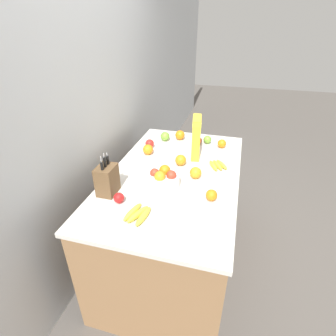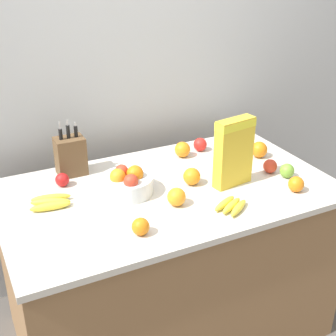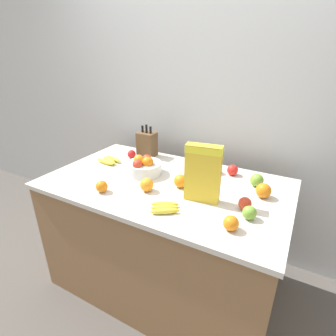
{
  "view_description": "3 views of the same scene",
  "coord_description": "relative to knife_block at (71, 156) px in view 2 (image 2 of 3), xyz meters",
  "views": [
    {
      "loc": [
        -1.62,
        -0.39,
        1.86
      ],
      "look_at": [
        -0.09,
        0.03,
        0.95
      ],
      "focal_mm": 28.0,
      "sensor_mm": 36.0,
      "label": 1
    },
    {
      "loc": [
        -0.87,
        -1.76,
        1.93
      ],
      "look_at": [
        0.02,
        0.04,
        0.95
      ],
      "focal_mm": 50.0,
      "sensor_mm": 36.0,
      "label": 2
    },
    {
      "loc": [
        0.76,
        -1.34,
        1.65
      ],
      "look_at": [
        0.05,
        -0.04,
        1.0
      ],
      "focal_mm": 28.0,
      "sensor_mm": 36.0,
      "label": 3
    }
  ],
  "objects": [
    {
      "name": "ground_plane",
      "position": [
        0.37,
        -0.36,
        -0.97
      ],
      "size": [
        14.0,
        14.0,
        0.0
      ],
      "primitive_type": "plane",
      "color": "#514C47"
    },
    {
      "name": "wall_back",
      "position": [
        0.37,
        0.32,
        0.33
      ],
      "size": [
        9.0,
        0.06,
        2.6
      ],
      "color": "silver",
      "rests_on": "ground_plane"
    },
    {
      "name": "counter",
      "position": [
        0.37,
        -0.36,
        -0.53
      ],
      "size": [
        1.57,
        0.92,
        0.87
      ],
      "color": "olive",
      "rests_on": "ground_plane"
    },
    {
      "name": "knife_block",
      "position": [
        0.0,
        0.0,
        0.0
      ],
      "size": [
        0.14,
        0.11,
        0.29
      ],
      "color": "brown",
      "rests_on": "counter"
    },
    {
      "name": "cereal_box",
      "position": [
        0.66,
        -0.45,
        0.08
      ],
      "size": [
        0.21,
        0.1,
        0.33
      ],
      "rotation": [
        0.0,
        0.0,
        0.15
      ],
      "color": "gold",
      "rests_on": "counter"
    },
    {
      "name": "fruit_bowl",
      "position": [
        0.17,
        -0.31,
        -0.05
      ],
      "size": [
        0.25,
        0.25,
        0.14
      ],
      "color": "silver",
      "rests_on": "counter"
    },
    {
      "name": "banana_bunch_left",
      "position": [
        -0.17,
        -0.27,
        -0.08
      ],
      "size": [
        0.2,
        0.14,
        0.04
      ],
      "rotation": [
        0.0,
        0.0,
        6.01
      ],
      "color": "yellow",
      "rests_on": "counter"
    },
    {
      "name": "banana_bunch_right",
      "position": [
        0.53,
        -0.65,
        -0.08
      ],
      "size": [
        0.18,
        0.17,
        0.03
      ],
      "rotation": [
        0.0,
        0.0,
        3.64
      ],
      "color": "yellow",
      "rests_on": "counter"
    },
    {
      "name": "apple_middle",
      "position": [
        0.95,
        -0.51,
        -0.06
      ],
      "size": [
        0.07,
        0.07,
        0.07
      ],
      "primitive_type": "sphere",
      "color": "#6B9E33",
      "rests_on": "counter"
    },
    {
      "name": "apple_by_knife_block",
      "position": [
        0.72,
        -0.04,
        -0.06
      ],
      "size": [
        0.08,
        0.08,
        0.08
      ],
      "primitive_type": "sphere",
      "color": "red",
      "rests_on": "counter"
    },
    {
      "name": "apple_near_bananas",
      "position": [
        0.9,
        -0.13,
        -0.06
      ],
      "size": [
        0.08,
        0.08,
        0.08
      ],
      "primitive_type": "sphere",
      "color": "#6B9E33",
      "rests_on": "counter"
    },
    {
      "name": "apple_rear",
      "position": [
        0.9,
        -0.43,
        -0.06
      ],
      "size": [
        0.07,
        0.07,
        0.07
      ],
      "primitive_type": "sphere",
      "color": "red",
      "rests_on": "counter"
    },
    {
      "name": "apple_front",
      "position": [
        -0.08,
        -0.11,
        -0.07
      ],
      "size": [
        0.07,
        0.07,
        0.07
      ],
      "primitive_type": "sphere",
      "color": "red",
      "rests_on": "counter"
    },
    {
      "name": "orange_mid_left",
      "position": [
        0.1,
        -0.66,
        -0.06
      ],
      "size": [
        0.07,
        0.07,
        0.07
      ],
      "primitive_type": "sphere",
      "color": "orange",
      "rests_on": "counter"
    },
    {
      "name": "orange_near_bowl",
      "position": [
        0.49,
        -0.37,
        -0.06
      ],
      "size": [
        0.08,
        0.08,
        0.08
      ],
      "primitive_type": "sphere",
      "color": "orange",
      "rests_on": "counter"
    },
    {
      "name": "orange_mid_right",
      "position": [
        0.89,
        -0.65,
        -0.06
      ],
      "size": [
        0.08,
        0.08,
        0.08
      ],
      "primitive_type": "sphere",
      "color": "orange",
      "rests_on": "counter"
    },
    {
      "name": "orange_front_center",
      "position": [
        0.33,
        -0.51,
        -0.06
      ],
      "size": [
        0.08,
        0.08,
        0.08
      ],
      "primitive_type": "sphere",
      "color": "orange",
      "rests_on": "counter"
    },
    {
      "name": "orange_back_center",
      "position": [
        0.97,
        -0.25,
        -0.06
      ],
      "size": [
        0.09,
        0.09,
        0.09
      ],
      "primitive_type": "sphere",
      "color": "orange",
      "rests_on": "counter"
    },
    {
      "name": "orange_front_right",
      "position": [
        0.6,
        -0.07,
        -0.06
      ],
      "size": [
        0.09,
        0.09,
        0.09
      ],
      "primitive_type": "sphere",
      "color": "orange",
      "rests_on": "counter"
    }
  ]
}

